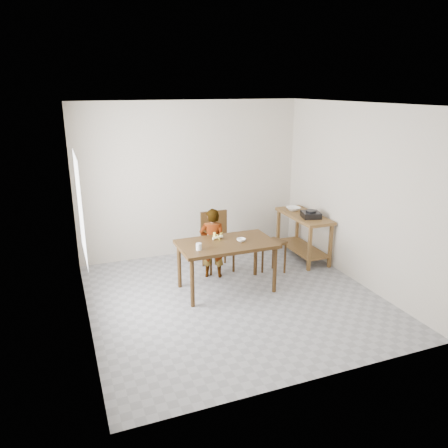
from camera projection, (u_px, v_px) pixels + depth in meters
name	position (u px, v px, depth m)	size (l,w,h in m)	color
floor	(234.00, 299.00, 6.30)	(4.00, 4.00, 0.04)	gray
ceiling	(236.00, 102.00, 5.47)	(4.00, 4.00, 0.04)	white
wall_back	(191.00, 179.00, 7.68)	(4.00, 0.04, 2.70)	beige
wall_front	(317.00, 261.00, 4.09)	(4.00, 0.04, 2.70)	beige
wall_left	(78.00, 224.00, 5.19)	(0.04, 4.00, 2.70)	beige
wall_right	(358.00, 195.00, 6.58)	(0.04, 4.00, 2.70)	beige
window_pane	(80.00, 207.00, 5.34)	(0.02, 1.10, 1.30)	white
dining_table	(226.00, 266.00, 6.44)	(1.40, 0.80, 0.75)	#3A250F
prep_counter	(303.00, 236.00, 7.65)	(0.50, 1.20, 0.80)	brown
child	(213.00, 243.00, 6.84)	(0.41, 0.27, 1.13)	silver
dining_chair	(218.00, 242.00, 7.15)	(0.46, 0.46, 0.95)	#3A250F
stool	(274.00, 257.00, 7.06)	(0.31, 0.31, 0.55)	#3A250F
glass_tumbler	(199.00, 247.00, 6.02)	(0.08, 0.08, 0.10)	silver
small_bowl	(241.00, 240.00, 6.37)	(0.13, 0.13, 0.04)	white
banana	(218.00, 237.00, 6.46)	(0.19, 0.13, 0.07)	#DDCA53
serving_bowl	(293.00, 209.00, 7.77)	(0.24, 0.24, 0.06)	white
gas_burner	(311.00, 215.00, 7.34)	(0.29, 0.29, 0.10)	black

